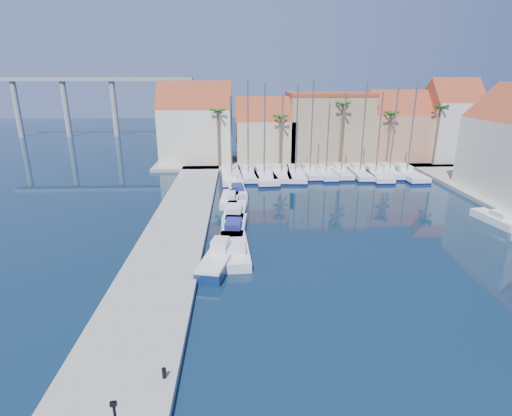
# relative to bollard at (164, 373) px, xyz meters

# --- Properties ---
(ground) EXTENTS (260.00, 260.00, 0.00)m
(ground) POSITION_rel_bollard_xyz_m (6.60, 6.74, -0.77)
(ground) COLOR black
(ground) RESTS_ON ground
(quay_west) EXTENTS (6.00, 77.00, 0.50)m
(quay_west) POSITION_rel_bollard_xyz_m (-2.40, 20.24, -0.52)
(quay_west) COLOR gray
(quay_west) RESTS_ON ground
(shore_north) EXTENTS (54.00, 16.00, 0.50)m
(shore_north) POSITION_rel_bollard_xyz_m (16.60, 54.74, -0.52)
(shore_north) COLOR gray
(shore_north) RESTS_ON ground
(bollard) EXTENTS (0.21, 0.21, 0.54)m
(bollard) POSITION_rel_bollard_xyz_m (0.00, 0.00, 0.00)
(bollard) COLOR black
(bollard) RESTS_ON quay_west
(fishing_boat) EXTENTS (3.17, 6.14, 2.05)m
(fishing_boat) POSITION_rel_bollard_xyz_m (1.99, 12.84, -0.09)
(fishing_boat) COLOR navy
(fishing_boat) RESTS_ON ground
(motorboat_west_0) EXTENTS (2.75, 7.39, 1.40)m
(motorboat_west_0) POSITION_rel_bollard_xyz_m (3.35, 15.18, -0.26)
(motorboat_west_0) COLOR white
(motorboat_west_0) RESTS_ON ground
(motorboat_west_1) EXTENTS (2.66, 6.85, 1.40)m
(motorboat_west_1) POSITION_rel_bollard_xyz_m (3.24, 20.47, -0.26)
(motorboat_west_1) COLOR white
(motorboat_west_1) RESTS_ON ground
(motorboat_west_2) EXTENTS (2.77, 6.97, 1.40)m
(motorboat_west_2) POSITION_rel_bollard_xyz_m (3.33, 25.15, -0.26)
(motorboat_west_2) COLOR white
(motorboat_west_2) RESTS_ON ground
(motorboat_west_3) EXTENTS (2.30, 6.36, 1.40)m
(motorboat_west_3) POSITION_rel_bollard_xyz_m (2.65, 30.21, -0.26)
(motorboat_west_3) COLOR white
(motorboat_west_3) RESTS_ON ground
(motorboat_west_4) EXTENTS (2.61, 6.48, 1.40)m
(motorboat_west_4) POSITION_rel_bollard_xyz_m (3.55, 33.95, -0.26)
(motorboat_west_4) COLOR white
(motorboat_west_4) RESTS_ON ground
(motorboat_west_5) EXTENTS (2.54, 6.70, 1.40)m
(motorboat_west_5) POSITION_rel_bollard_xyz_m (2.90, 39.68, -0.26)
(motorboat_west_5) COLOR white
(motorboat_west_5) RESTS_ON ground
(motorboat_east_1) EXTENTS (2.67, 5.71, 1.40)m
(motorboat_east_1) POSITION_rel_bollard_xyz_m (30.61, 21.81, -0.26)
(motorboat_east_1) COLOR white
(motorboat_east_1) RESTS_ON ground
(sailboat_0) EXTENTS (3.59, 11.42, 12.07)m
(sailboat_0) POSITION_rel_bollard_xyz_m (2.72, 42.01, -0.21)
(sailboat_0) COLOR white
(sailboat_0) RESTS_ON ground
(sailboat_1) EXTENTS (3.23, 9.68, 14.10)m
(sailboat_1) POSITION_rel_bollard_xyz_m (5.18, 42.83, -0.15)
(sailboat_1) COLOR white
(sailboat_1) RESTS_ON ground
(sailboat_2) EXTENTS (3.95, 11.66, 13.77)m
(sailboat_2) POSITION_rel_bollard_xyz_m (7.53, 42.10, -0.19)
(sailboat_2) COLOR white
(sailboat_2) RESTS_ON ground
(sailboat_3) EXTENTS (3.22, 10.30, 12.14)m
(sailboat_3) POSITION_rel_bollard_xyz_m (10.23, 42.79, -0.19)
(sailboat_3) COLOR white
(sailboat_3) RESTS_ON ground
(sailboat_4) EXTENTS (3.21, 10.27, 13.50)m
(sailboat_4) POSITION_rel_bollard_xyz_m (12.33, 42.60, -0.17)
(sailboat_4) COLOR white
(sailboat_4) RESTS_ON ground
(sailboat_5) EXTENTS (2.76, 8.50, 14.22)m
(sailboat_5) POSITION_rel_bollard_xyz_m (14.67, 43.60, -0.12)
(sailboat_5) COLOR white
(sailboat_5) RESTS_ON ground
(sailboat_6) EXTENTS (2.35, 8.60, 11.00)m
(sailboat_6) POSITION_rel_bollard_xyz_m (17.05, 43.00, -0.18)
(sailboat_6) COLOR white
(sailboat_6) RESTS_ON ground
(sailboat_7) EXTENTS (2.30, 8.63, 12.41)m
(sailboat_7) POSITION_rel_bollard_xyz_m (19.50, 43.58, -0.16)
(sailboat_7) COLOR white
(sailboat_7) RESTS_ON ground
(sailboat_8) EXTENTS (2.83, 9.58, 14.00)m
(sailboat_8) POSITION_rel_bollard_xyz_m (22.34, 43.18, -0.15)
(sailboat_8) COLOR white
(sailboat_8) RESTS_ON ground
(sailboat_9) EXTENTS (2.87, 10.27, 12.48)m
(sailboat_9) POSITION_rel_bollard_xyz_m (24.47, 42.40, -0.19)
(sailboat_9) COLOR white
(sailboat_9) RESTS_ON ground
(sailboat_10) EXTENTS (2.77, 8.75, 13.12)m
(sailboat_10) POSITION_rel_bollard_xyz_m (27.12, 43.58, -0.15)
(sailboat_10) COLOR white
(sailboat_10) RESTS_ON ground
(sailboat_11) EXTENTS (3.28, 11.04, 14.44)m
(sailboat_11) POSITION_rel_bollard_xyz_m (29.31, 42.57, -0.17)
(sailboat_11) COLOR white
(sailboat_11) RESTS_ON ground
(building_0) EXTENTS (12.30, 9.00, 13.50)m
(building_0) POSITION_rel_bollard_xyz_m (-3.40, 53.74, 5.76)
(building_0) COLOR beige
(building_0) RESTS_ON shore_north
(building_1) EXTENTS (10.30, 8.00, 11.00)m
(building_1) POSITION_rel_bollard_xyz_m (8.60, 53.74, 4.53)
(building_1) COLOR #C1B188
(building_1) RESTS_ON shore_north
(building_2) EXTENTS (14.20, 10.20, 11.50)m
(building_2) POSITION_rel_bollard_xyz_m (19.60, 54.74, 5.49)
(building_2) COLOR #9B865F
(building_2) RESTS_ON shore_north
(building_3) EXTENTS (10.30, 8.00, 12.00)m
(building_3) POSITION_rel_bollard_xyz_m (31.60, 53.74, 5.09)
(building_3) COLOR tan
(building_3) RESTS_ON shore_north
(building_4) EXTENTS (8.30, 8.00, 14.00)m
(building_4) POSITION_rel_bollard_xyz_m (40.60, 52.74, 6.20)
(building_4) COLOR silver
(building_4) RESTS_ON shore_north
(palm_0) EXTENTS (2.60, 2.60, 10.15)m
(palm_0) POSITION_rel_bollard_xyz_m (0.60, 48.74, 8.31)
(palm_0) COLOR brown
(palm_0) RESTS_ON shore_north
(palm_1) EXTENTS (2.60, 2.60, 9.15)m
(palm_1) POSITION_rel_bollard_xyz_m (10.60, 48.74, 7.37)
(palm_1) COLOR brown
(palm_1) RESTS_ON shore_north
(palm_2) EXTENTS (2.60, 2.60, 11.15)m
(palm_2) POSITION_rel_bollard_xyz_m (20.60, 48.74, 9.25)
(palm_2) COLOR brown
(palm_2) RESTS_ON shore_north
(palm_3) EXTENTS (2.60, 2.60, 9.65)m
(palm_3) POSITION_rel_bollard_xyz_m (28.60, 48.74, 7.84)
(palm_3) COLOR brown
(palm_3) RESTS_ON shore_north
(palm_4) EXTENTS (2.60, 2.60, 10.65)m
(palm_4) POSITION_rel_bollard_xyz_m (36.60, 48.74, 8.78)
(palm_4) COLOR brown
(palm_4) RESTS_ON shore_north
(viaduct) EXTENTS (48.00, 2.20, 14.45)m
(viaduct) POSITION_rel_bollard_xyz_m (-32.47, 88.74, 9.48)
(viaduct) COLOR #9E9E99
(viaduct) RESTS_ON ground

